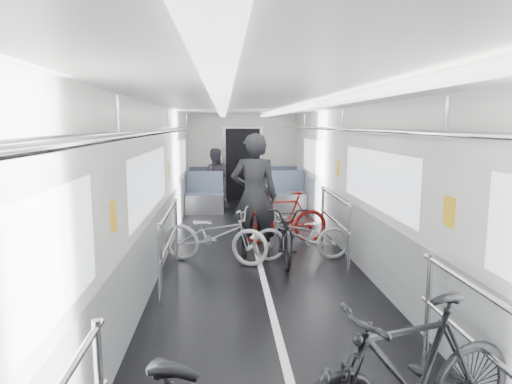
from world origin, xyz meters
TOP-DOWN VIEW (x-y plane):
  - car_shell at (0.00, 1.78)m, footprint 3.02×14.01m
  - bike_left_far at (-0.67, 0.99)m, footprint 1.79×1.12m
  - bike_right_near at (0.64, -3.23)m, footprint 1.80×0.98m
  - bike_right_mid at (0.67, 1.02)m, footprint 1.56×0.58m
  - bike_right_far at (0.54, 2.09)m, footprint 1.58×0.54m
  - bike_aisle at (0.42, 1.09)m, footprint 0.66×1.73m
  - person_standing at (-0.06, 1.19)m, footprint 0.76×0.53m
  - person_seated at (-0.77, 5.59)m, footprint 0.77×0.61m

SIDE VIEW (x-z plane):
  - bike_right_mid at x=0.67m, z-range 0.00..0.81m
  - bike_left_far at x=-0.67m, z-range 0.00..0.89m
  - bike_aisle at x=0.42m, z-range 0.00..0.90m
  - bike_right_far at x=0.54m, z-range 0.00..0.93m
  - bike_right_near at x=0.64m, z-range 0.00..1.04m
  - person_seated at x=-0.77m, z-range 0.00..1.53m
  - person_standing at x=-0.06m, z-range 0.00..1.99m
  - car_shell at x=0.00m, z-range -0.08..2.33m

